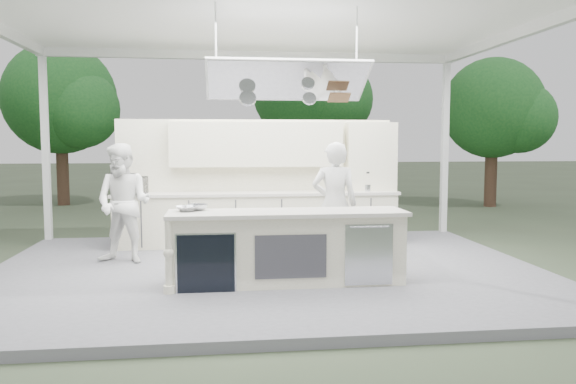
{
  "coord_description": "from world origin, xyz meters",
  "views": [
    {
      "loc": [
        -0.68,
        -8.1,
        1.97
      ],
      "look_at": [
        0.37,
        0.4,
        1.2
      ],
      "focal_mm": 35.0,
      "sensor_mm": 36.0,
      "label": 1
    }
  ],
  "objects": [
    {
      "name": "back_wall_unit",
      "position": [
        0.44,
        2.11,
        1.57
      ],
      "size": [
        5.05,
        0.48,
        2.25
      ],
      "color": "#F0ECCB",
      "rests_on": "stage_deck"
    },
    {
      "name": "tent",
      "position": [
        0.0,
        -0.01,
        3.71
      ],
      "size": [
        8.2,
        6.2,
        3.86
      ],
      "color": "white",
      "rests_on": "ground"
    },
    {
      "name": "toaster_oven",
      "position": [
        -2.2,
        1.7,
        1.22
      ],
      "size": [
        0.59,
        0.44,
        0.3
      ],
      "primitive_type": "imported",
      "rotation": [
        0.0,
        0.0,
        -0.14
      ],
      "color": "#B6B8BD",
      "rests_on": "back_counter"
    },
    {
      "name": "tree_cluster",
      "position": [
        -0.16,
        9.77,
        3.29
      ],
      "size": [
        19.55,
        9.4,
        5.85
      ],
      "color": "#4C3426",
      "rests_on": "ground"
    },
    {
      "name": "back_counter",
      "position": [
        0.0,
        1.9,
        0.6
      ],
      "size": [
        5.08,
        0.72,
        0.95
      ],
      "color": "#F0ECCB",
      "rests_on": "stage_deck"
    },
    {
      "name": "bowl_small",
      "position": [
        -0.96,
        -0.68,
        1.11
      ],
      "size": [
        0.31,
        0.31,
        0.08
      ],
      "primitive_type": "imported",
      "rotation": [
        0.0,
        0.0,
        -0.24
      ],
      "color": "silver",
      "rests_on": "demo_island"
    },
    {
      "name": "head_chef",
      "position": [
        1.02,
        0.03,
        1.04
      ],
      "size": [
        0.75,
        0.56,
        1.85
      ],
      "primitive_type": "imported",
      "rotation": [
        0.0,
        0.0,
        2.95
      ],
      "color": "white",
      "rests_on": "stage_deck"
    },
    {
      "name": "sous_chef",
      "position": [
        -2.13,
        0.63,
        1.03
      ],
      "size": [
        1.06,
        0.94,
        1.83
      ],
      "primitive_type": "imported",
      "rotation": [
        0.0,
        0.0,
        -0.33
      ],
      "color": "white",
      "rests_on": "stage_deck"
    },
    {
      "name": "stage_deck",
      "position": [
        0.0,
        0.0,
        0.06
      ],
      "size": [
        8.0,
        6.0,
        0.12
      ],
      "primitive_type": "cube",
      "color": "slate",
      "rests_on": "ground"
    },
    {
      "name": "bowl_large",
      "position": [
        -1.1,
        -0.77,
        1.1
      ],
      "size": [
        0.37,
        0.37,
        0.07
      ],
      "primitive_type": "imported",
      "rotation": [
        0.0,
        0.0,
        0.43
      ],
      "color": "silver",
      "rests_on": "demo_island"
    },
    {
      "name": "ground",
      "position": [
        0.0,
        0.0,
        0.0
      ],
      "size": [
        90.0,
        90.0,
        0.0
      ],
      "primitive_type": "plane",
      "color": "#3B4832",
      "rests_on": "ground"
    },
    {
      "name": "demo_island",
      "position": [
        0.18,
        -0.91,
        0.6
      ],
      "size": [
        3.1,
        0.79,
        0.95
      ],
      "color": "#F0ECCB",
      "rests_on": "stage_deck"
    }
  ]
}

